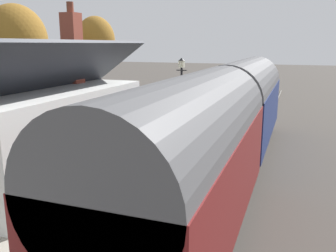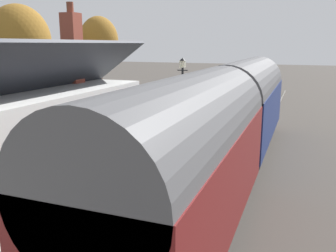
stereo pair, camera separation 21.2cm
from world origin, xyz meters
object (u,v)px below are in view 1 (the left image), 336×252
Objects in this scene: planter_edge_far at (144,114)px; tree_mid_background at (16,41)px; station_building at (41,129)px; planter_corner_building at (168,118)px; planter_under_sign at (177,104)px; tree_distant at (96,41)px; lamp_post_platform at (181,81)px; bench_near_building at (172,115)px; train at (226,123)px; bench_platform_end at (190,108)px.

tree_mid_background is at bearing 78.99° from planter_edge_far.
station_building is 7.99m from planter_corner_building.
tree_distant reaches higher than planter_under_sign.
tree_distant reaches higher than station_building.
station_building is 21.54m from tree_distant.
bench_near_building is at bearing 31.56° from lamp_post_platform.
planter_edge_far is at bearing 51.19° from lamp_post_platform.
train is at bearing -54.78° from station_building.
bench_near_building reaches higher than planter_edge_far.
train is at bearing -137.70° from planter_corner_building.
planter_under_sign is 0.24× the size of lamp_post_platform.
planter_corner_building is (-1.12, -0.20, 0.05)m from bench_near_building.
lamp_post_platform reaches higher than planter_under_sign.
train reaches higher than bench_near_building.
train is at bearing -143.06° from bench_near_building.
train is at bearing -134.95° from planter_edge_far.
train is 21.50m from tree_distant.
tree_mid_background reaches higher than planter_corner_building.
station_building reaches higher than bench_platform_end.
train is 13.21× the size of bench_near_building.
tree_mid_background is at bearing 71.69° from lamp_post_platform.
station_building is at bearing 168.89° from planter_corner_building.
lamp_post_platform is at bearing -108.31° from tree_mid_background.
planter_edge_far is 0.28× the size of lamp_post_platform.
planter_under_sign is at bearing -86.05° from tree_mid_background.
planter_under_sign is 12.36m from tree_mid_background.
train is 9.99m from planter_under_sign.
train is 2.51× the size of tree_distant.
lamp_post_platform reaches higher than planter_edge_far.
train is 18.52m from tree_mid_background.
planter_edge_far is at bearing 71.69° from bench_near_building.
bench_near_building is at bearing 36.94° from train.
tree_distant is (19.17, 9.38, 2.88)m from station_building.
lamp_post_platform reaches higher than planter_corner_building.
station_building is (-3.70, 5.24, 0.15)m from train.
station_building is 12.47m from planter_under_sign.
planter_under_sign is 12.57m from tree_distant.
bench_platform_end is 14.05m from tree_distant.
train is 21.81× the size of planter_under_sign.
lamp_post_platform is 17.02m from tree_distant.
bench_near_building is 1.14m from planter_corner_building.
train is 8.54m from bench_platform_end.
train is 8.35m from planter_edge_far.
train reaches higher than planter_under_sign.
station_building is at bearing 125.22° from train.
tree_mid_background is (2.07, 10.62, 4.14)m from planter_edge_far.
planter_corner_building is at bearing 42.30° from train.
tree_mid_background is at bearing 73.29° from planter_corner_building.
planter_edge_far is at bearing 159.55° from planter_under_sign.
bench_platform_end is 3.59m from planter_corner_building.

